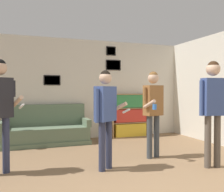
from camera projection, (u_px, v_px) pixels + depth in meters
wall_back at (77, 89)px, 6.76m from camera, size 8.47×0.08×2.70m
couch at (46, 131)px, 6.11m from camera, size 2.07×0.80×0.96m
bookshelf at (130, 115)px, 7.06m from camera, size 1.11×0.30×1.22m
person_player_foreground_left at (0, 102)px, 3.88m from camera, size 0.60×0.41×1.80m
person_player_foreground_center at (105, 109)px, 4.10m from camera, size 0.59×0.36×1.64m
person_watcher_holding_cup at (153, 105)px, 4.85m from camera, size 0.49×0.49×1.68m
person_spectator_near_bookshelf at (213, 101)px, 4.23m from camera, size 0.50×0.25×1.81m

